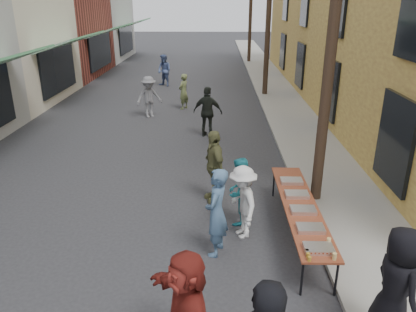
{
  "coord_description": "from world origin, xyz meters",
  "views": [
    {
      "loc": [
        1.82,
        -6.19,
        4.76
      ],
      "look_at": [
        1.6,
        2.71,
        1.3
      ],
      "focal_mm": 35.0,
      "sensor_mm": 36.0,
      "label": 1
    }
  ],
  "objects_px": {
    "utility_pole_near": "(335,12)",
    "serving_table": "(300,206)",
    "guest_front_c": "(239,192)",
    "utility_pole_mid": "(269,5)",
    "utility_pole_far": "(251,3)",
    "catering_tray_sausage": "(319,248)",
    "server": "(397,286)"
  },
  "relations": [
    {
      "from": "utility_pole_near",
      "to": "serving_table",
      "type": "distance_m",
      "value": 4.19
    },
    {
      "from": "guest_front_c",
      "to": "utility_pole_mid",
      "type": "bearing_deg",
      "value": -160.36
    },
    {
      "from": "utility_pole_near",
      "to": "utility_pole_far",
      "type": "xyz_separation_m",
      "value": [
        0.0,
        24.0,
        0.0
      ]
    },
    {
      "from": "utility_pole_mid",
      "to": "guest_front_c",
      "type": "height_order",
      "value": "utility_pole_mid"
    },
    {
      "from": "catering_tray_sausage",
      "to": "serving_table",
      "type": "bearing_deg",
      "value": 90.0
    },
    {
      "from": "server",
      "to": "utility_pole_mid",
      "type": "bearing_deg",
      "value": -8.78
    },
    {
      "from": "utility_pole_mid",
      "to": "utility_pole_far",
      "type": "bearing_deg",
      "value": 90.0
    },
    {
      "from": "server",
      "to": "guest_front_c",
      "type": "bearing_deg",
      "value": 21.94
    },
    {
      "from": "utility_pole_near",
      "to": "catering_tray_sausage",
      "type": "relative_size",
      "value": 18.0
    },
    {
      "from": "utility_pole_mid",
      "to": "catering_tray_sausage",
      "type": "height_order",
      "value": "utility_pole_mid"
    },
    {
      "from": "serving_table",
      "to": "utility_pole_mid",
      "type": "bearing_deg",
      "value": 86.91
    },
    {
      "from": "catering_tray_sausage",
      "to": "utility_pole_near",
      "type": "bearing_deg",
      "value": 77.39
    },
    {
      "from": "catering_tray_sausage",
      "to": "guest_front_c",
      "type": "relative_size",
      "value": 0.32
    },
    {
      "from": "serving_table",
      "to": "guest_front_c",
      "type": "height_order",
      "value": "guest_front_c"
    },
    {
      "from": "serving_table",
      "to": "server",
      "type": "bearing_deg",
      "value": -74.69
    },
    {
      "from": "utility_pole_far",
      "to": "server",
      "type": "relative_size",
      "value": 4.95
    },
    {
      "from": "guest_front_c",
      "to": "utility_pole_far",
      "type": "bearing_deg",
      "value": -156.26
    },
    {
      "from": "utility_pole_near",
      "to": "catering_tray_sausage",
      "type": "distance_m",
      "value": 5.01
    },
    {
      "from": "serving_table",
      "to": "catering_tray_sausage",
      "type": "relative_size",
      "value": 8.0
    },
    {
      "from": "utility_pole_mid",
      "to": "serving_table",
      "type": "xyz_separation_m",
      "value": [
        -0.74,
        -13.64,
        -3.79
      ]
    },
    {
      "from": "guest_front_c",
      "to": "server",
      "type": "relative_size",
      "value": 0.86
    },
    {
      "from": "guest_front_c",
      "to": "utility_pole_near",
      "type": "bearing_deg",
      "value": 147.32
    },
    {
      "from": "utility_pole_near",
      "to": "utility_pole_mid",
      "type": "xyz_separation_m",
      "value": [
        0.0,
        12.0,
        0.0
      ]
    },
    {
      "from": "utility_pole_mid",
      "to": "serving_table",
      "type": "distance_m",
      "value": 14.17
    },
    {
      "from": "serving_table",
      "to": "catering_tray_sausage",
      "type": "bearing_deg",
      "value": -90.0
    },
    {
      "from": "utility_pole_near",
      "to": "server",
      "type": "distance_m",
      "value": 5.7
    },
    {
      "from": "utility_pole_mid",
      "to": "utility_pole_near",
      "type": "bearing_deg",
      "value": -90.0
    },
    {
      "from": "utility_pole_far",
      "to": "serving_table",
      "type": "height_order",
      "value": "utility_pole_far"
    },
    {
      "from": "utility_pole_mid",
      "to": "guest_front_c",
      "type": "distance_m",
      "value": 13.77
    },
    {
      "from": "catering_tray_sausage",
      "to": "utility_pole_mid",
      "type": "bearing_deg",
      "value": 87.24
    },
    {
      "from": "utility_pole_near",
      "to": "utility_pole_mid",
      "type": "height_order",
      "value": "same"
    },
    {
      "from": "utility_pole_far",
      "to": "serving_table",
      "type": "bearing_deg",
      "value": -91.64
    }
  ]
}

